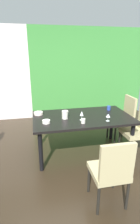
% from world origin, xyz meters
% --- Properties ---
extents(ground_plane, '(5.95, 5.44, 0.02)m').
position_xyz_m(ground_plane, '(0.00, 0.00, -0.01)').
color(ground_plane, '#302518').
extents(garden_window_panel, '(3.53, 0.10, 2.59)m').
position_xyz_m(garden_window_panel, '(1.21, 2.67, 1.30)').
color(garden_window_panel, '#3F8F3C').
rests_on(garden_window_panel, ground_plane).
extents(dining_table, '(1.83, 1.04, 0.76)m').
position_xyz_m(dining_table, '(0.39, 0.44, 0.68)').
color(dining_table, black).
rests_on(dining_table, ground_plane).
extents(chair_head_near, '(0.44, 0.44, 0.96)m').
position_xyz_m(chair_head_near, '(0.39, -0.88, 0.54)').
color(chair_head_near, tan).
rests_on(chair_head_near, ground_plane).
extents(chair_right_near, '(0.44, 0.44, 0.97)m').
position_xyz_m(chair_right_near, '(1.41, 0.15, 0.54)').
color(chair_right_near, tan).
rests_on(chair_right_near, ground_plane).
extents(chair_right_far, '(0.44, 0.44, 1.01)m').
position_xyz_m(chair_right_far, '(1.41, 0.73, 0.56)').
color(chair_right_far, tan).
rests_on(chair_right_far, ground_plane).
extents(wine_glass_right, '(0.08, 0.08, 0.13)m').
position_xyz_m(wine_glass_right, '(0.76, 0.13, 0.85)').
color(wine_glass_right, silver).
rests_on(wine_glass_right, dining_table).
extents(wine_glass_near_shelf, '(0.07, 0.07, 0.16)m').
position_xyz_m(wine_glass_near_shelf, '(0.32, 0.27, 0.88)').
color(wine_glass_near_shelf, silver).
rests_on(wine_glass_near_shelf, dining_table).
extents(serving_bowl_east, '(0.17, 0.17, 0.05)m').
position_xyz_m(serving_bowl_east, '(-0.42, 0.72, 0.78)').
color(serving_bowl_east, white).
rests_on(serving_bowl_east, dining_table).
extents(serving_bowl_south, '(0.13, 0.13, 0.05)m').
position_xyz_m(serving_bowl_south, '(-0.30, 0.26, 0.78)').
color(serving_bowl_south, white).
rests_on(serving_bowl_south, dining_table).
extents(cup_north, '(0.08, 0.08, 0.09)m').
position_xyz_m(cup_north, '(1.03, 0.71, 0.80)').
color(cup_north, '#2A459B').
rests_on(cup_north, dining_table).
extents(cup_left, '(0.07, 0.07, 0.08)m').
position_xyz_m(cup_left, '(0.31, 0.12, 0.80)').
color(cup_left, silver).
rests_on(cup_left, dining_table).
extents(cup_west, '(0.07, 0.07, 0.10)m').
position_xyz_m(cup_west, '(0.10, 0.56, 0.81)').
color(cup_west, white).
rests_on(cup_west, dining_table).
extents(pitcher_center, '(0.12, 0.11, 0.15)m').
position_xyz_m(pitcher_center, '(0.05, 0.40, 0.83)').
color(pitcher_center, silver).
rests_on(pitcher_center, dining_table).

